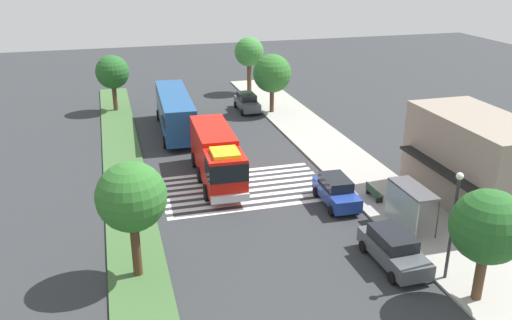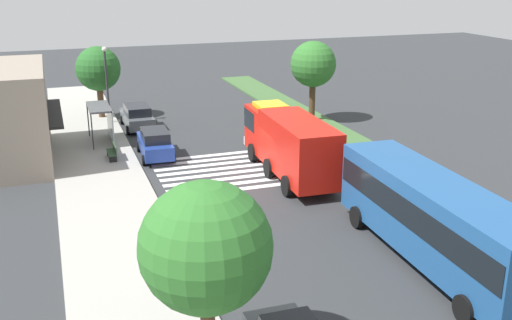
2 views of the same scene
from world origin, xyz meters
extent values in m
plane|color=#2D3033|center=(0.00, 0.00, 0.00)|extent=(120.00, 120.00, 0.00)
cube|color=#9E9B93|center=(0.00, 8.76, 0.07)|extent=(60.00, 4.90, 0.14)
cube|color=#3D6033|center=(0.00, -7.81, 0.07)|extent=(60.00, 3.00, 0.14)
cube|color=silver|center=(-1.83, 0.00, 0.01)|extent=(0.45, 11.36, 0.01)
cube|color=silver|center=(-0.93, 0.00, 0.01)|extent=(0.45, 11.36, 0.01)
cube|color=silver|center=(-0.03, 0.00, 0.01)|extent=(0.45, 11.36, 0.01)
cube|color=silver|center=(0.87, 0.00, 0.01)|extent=(0.45, 11.36, 0.01)
cube|color=silver|center=(1.77, 0.00, 0.01)|extent=(0.45, 11.36, 0.01)
cube|color=silver|center=(2.67, 0.00, 0.01)|extent=(0.45, 11.36, 0.01)
cube|color=silver|center=(3.57, 0.00, 0.01)|extent=(0.45, 11.36, 0.01)
cube|color=silver|center=(4.47, 0.00, 0.01)|extent=(0.45, 11.36, 0.01)
cube|color=red|center=(2.78, -1.61, 1.89)|extent=(2.92, 2.57, 2.67)
cube|color=red|center=(-1.94, -1.45, 2.04)|extent=(6.70, 2.69, 2.98)
cube|color=black|center=(3.21, -1.62, 2.42)|extent=(2.13, 2.57, 1.18)
cube|color=silver|center=(4.30, -1.66, 0.80)|extent=(0.32, 2.48, 0.50)
cube|color=yellow|center=(2.78, -1.61, 3.34)|extent=(2.04, 1.80, 0.24)
cylinder|color=black|center=(2.54, -0.36, 0.55)|extent=(1.11, 0.34, 1.10)
cylinder|color=black|center=(2.46, -2.83, 0.55)|extent=(1.11, 0.34, 1.10)
cylinder|color=black|center=(-3.56, -0.16, 0.55)|extent=(1.11, 0.34, 1.10)
cylinder|color=black|center=(-3.64, -2.63, 0.55)|extent=(1.11, 0.34, 1.10)
cylinder|color=black|center=(-0.58, -0.26, 0.55)|extent=(1.11, 0.34, 1.10)
cylinder|color=black|center=(-0.66, -2.73, 0.55)|extent=(1.11, 0.34, 1.10)
cube|color=#474C51|center=(-17.25, 5.11, 0.73)|extent=(4.58, 1.82, 0.82)
cube|color=black|center=(-17.48, 5.11, 1.45)|extent=(2.57, 1.58, 0.63)
cylinder|color=black|center=(-15.73, 5.97, 0.32)|extent=(0.64, 0.23, 0.64)
cylinder|color=black|center=(-15.75, 4.21, 0.32)|extent=(0.64, 0.23, 0.64)
cylinder|color=black|center=(-18.74, 6.01, 0.32)|extent=(0.64, 0.23, 0.64)
cylinder|color=black|center=(-18.76, 4.25, 0.32)|extent=(0.64, 0.23, 0.64)
cube|color=navy|center=(5.30, 5.11, 0.74)|extent=(4.47, 1.94, 0.83)
cube|color=black|center=(5.08, 5.12, 1.47)|extent=(2.52, 1.65, 0.64)
cylinder|color=black|center=(6.79, 5.93, 0.32)|extent=(0.65, 0.25, 0.64)
cylinder|color=black|center=(6.72, 4.17, 0.32)|extent=(0.65, 0.25, 0.64)
cylinder|color=black|center=(3.89, 6.05, 0.32)|extent=(0.65, 0.25, 0.64)
cylinder|color=black|center=(3.82, 4.29, 0.32)|extent=(0.65, 0.25, 0.64)
cube|color=#474C51|center=(12.72, 5.11, 0.72)|extent=(4.77, 1.91, 0.81)
cube|color=black|center=(12.48, 5.11, 1.44)|extent=(2.68, 1.66, 0.64)
cylinder|color=black|center=(14.28, 6.05, 0.32)|extent=(0.64, 0.23, 0.64)
cylinder|color=black|center=(14.30, 4.20, 0.32)|extent=(0.64, 0.23, 0.64)
cylinder|color=black|center=(11.14, 6.02, 0.32)|extent=(0.64, 0.23, 0.64)
cylinder|color=black|center=(11.16, 4.17, 0.32)|extent=(0.64, 0.23, 0.64)
cube|color=navy|center=(-12.31, -2.84, 2.00)|extent=(11.59, 2.98, 3.00)
cube|color=black|center=(-12.31, -2.84, 2.36)|extent=(11.36, 3.02, 1.08)
cylinder|color=black|center=(-16.38, -3.96, 0.50)|extent=(1.01, 0.34, 1.00)
cylinder|color=black|center=(-16.28, -1.41, 0.50)|extent=(1.01, 0.34, 1.00)
cylinder|color=black|center=(-8.34, -4.26, 0.50)|extent=(1.01, 0.34, 1.00)
cylinder|color=black|center=(-8.24, -1.72, 0.50)|extent=(1.01, 0.34, 1.00)
cube|color=#4C4C51|center=(9.41, 8.03, 2.54)|extent=(3.50, 1.40, 0.12)
cube|color=#8C9E99|center=(9.41, 7.37, 1.34)|extent=(3.50, 0.08, 2.40)
cylinder|color=#333338|center=(7.71, 8.68, 1.34)|extent=(0.08, 0.08, 2.40)
cylinder|color=#333338|center=(11.11, 8.68, 1.34)|extent=(0.08, 0.08, 2.40)
cube|color=#2D472D|center=(5.41, 7.78, 0.55)|extent=(1.60, 0.50, 0.08)
cube|color=#2D472D|center=(5.41, 7.56, 0.82)|extent=(1.60, 0.06, 0.45)
cube|color=black|center=(4.69, 7.78, 0.33)|extent=(0.08, 0.45, 0.37)
cube|color=black|center=(6.13, 7.78, 0.33)|extent=(0.08, 0.45, 0.37)
cylinder|color=#2D2D30|center=(14.71, 6.91, 2.79)|extent=(0.16, 0.16, 5.29)
sphere|color=white|center=(14.71, 6.91, 5.61)|extent=(0.36, 0.36, 0.36)
cube|color=gray|center=(7.42, 13.61, 2.89)|extent=(9.57, 4.78, 5.79)
cube|color=black|center=(7.42, 10.81, 2.80)|extent=(7.66, 0.80, 0.16)
cylinder|color=#513823|center=(-24.65, 7.31, 1.83)|extent=(0.50, 0.50, 3.38)
sphere|color=#387F33|center=(-24.65, 7.31, 4.66)|extent=(3.28, 3.28, 3.28)
cylinder|color=#513823|center=(-15.88, 7.31, 1.42)|extent=(0.43, 0.43, 2.57)
sphere|color=#2D6B28|center=(-15.88, 7.31, 4.03)|extent=(3.79, 3.79, 3.79)
cylinder|color=#513823|center=(16.60, 7.31, 1.43)|extent=(0.47, 0.47, 2.58)
sphere|color=#235B23|center=(16.60, 7.31, 3.92)|extent=(3.41, 3.41, 3.41)
cylinder|color=#513823|center=(-20.73, -7.81, 1.51)|extent=(0.45, 0.45, 2.74)
sphere|color=#235B23|center=(-20.73, -7.81, 4.04)|extent=(3.31, 3.31, 3.31)
cylinder|color=#47301E|center=(10.27, -7.81, 1.68)|extent=(0.46, 0.46, 3.09)
sphere|color=#2D6B28|center=(10.27, -7.81, 4.43)|extent=(3.42, 3.42, 3.42)
camera|label=1|loc=(34.30, -8.36, 15.39)|focal=37.93mm
camera|label=2|loc=(-30.46, 10.92, 11.45)|focal=41.98mm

